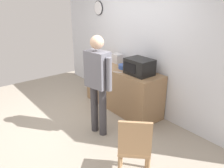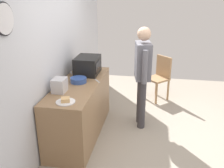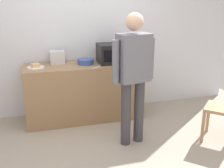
{
  "view_description": "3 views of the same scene",
  "coord_description": "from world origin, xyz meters",
  "px_view_note": "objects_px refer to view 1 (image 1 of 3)",
  "views": [
    {
      "loc": [
        3.33,
        -1.76,
        2.3
      ],
      "look_at": [
        0.19,
        0.73,
        0.75
      ],
      "focal_mm": 36.98,
      "sensor_mm": 36.0,
      "label": 1
    },
    {
      "loc": [
        -3.65,
        0.07,
        2.29
      ],
      "look_at": [
        0.29,
        0.76,
        0.78
      ],
      "focal_mm": 40.83,
      "sensor_mm": 36.0,
      "label": 2
    },
    {
      "loc": [
        -0.76,
        -2.9,
        1.91
      ],
      "look_at": [
        0.27,
        0.79,
        0.68
      ],
      "focal_mm": 44.25,
      "sensor_mm": 36.0,
      "label": 3
    }
  ],
  "objects_px": {
    "microwave": "(139,67)",
    "wooden_chair": "(135,147)",
    "toaster": "(117,58)",
    "person_standing": "(98,79)",
    "fork_utensil": "(117,72)",
    "spoon_utensil": "(150,71)",
    "sandwich_plate": "(101,60)",
    "salad_bowl": "(125,67)"
  },
  "relations": [
    {
      "from": "microwave",
      "to": "wooden_chair",
      "type": "distance_m",
      "value": 1.82
    },
    {
      "from": "wooden_chair",
      "to": "toaster",
      "type": "bearing_deg",
      "value": 145.4
    },
    {
      "from": "person_standing",
      "to": "fork_utensil",
      "type": "bearing_deg",
      "value": 115.49
    },
    {
      "from": "spoon_utensil",
      "to": "person_standing",
      "type": "xyz_separation_m",
      "value": [
        -0.01,
        -1.24,
        0.11
      ]
    },
    {
      "from": "sandwich_plate",
      "to": "fork_utensil",
      "type": "bearing_deg",
      "value": -14.59
    },
    {
      "from": "fork_utensil",
      "to": "person_standing",
      "type": "bearing_deg",
      "value": -64.51
    },
    {
      "from": "fork_utensil",
      "to": "salad_bowl",
      "type": "bearing_deg",
      "value": 111.09
    },
    {
      "from": "toaster",
      "to": "person_standing",
      "type": "bearing_deg",
      "value": -52.65
    },
    {
      "from": "salad_bowl",
      "to": "toaster",
      "type": "relative_size",
      "value": 1.16
    },
    {
      "from": "sandwich_plate",
      "to": "toaster",
      "type": "height_order",
      "value": "toaster"
    },
    {
      "from": "fork_utensil",
      "to": "wooden_chair",
      "type": "distance_m",
      "value": 1.89
    },
    {
      "from": "salad_bowl",
      "to": "toaster",
      "type": "bearing_deg",
      "value": 160.33
    },
    {
      "from": "spoon_utensil",
      "to": "toaster",
      "type": "bearing_deg",
      "value": -171.93
    },
    {
      "from": "sandwich_plate",
      "to": "wooden_chair",
      "type": "distance_m",
      "value": 2.74
    },
    {
      "from": "person_standing",
      "to": "spoon_utensil",
      "type": "bearing_deg",
      "value": 89.7
    },
    {
      "from": "salad_bowl",
      "to": "spoon_utensil",
      "type": "xyz_separation_m",
      "value": [
        0.45,
        0.27,
        -0.04
      ]
    },
    {
      "from": "salad_bowl",
      "to": "toaster",
      "type": "xyz_separation_m",
      "value": [
        -0.42,
        0.15,
        0.06
      ]
    },
    {
      "from": "microwave",
      "to": "salad_bowl",
      "type": "relative_size",
      "value": 1.96
    },
    {
      "from": "microwave",
      "to": "wooden_chair",
      "type": "bearing_deg",
      "value": -45.99
    },
    {
      "from": "sandwich_plate",
      "to": "spoon_utensil",
      "type": "bearing_deg",
      "value": 15.23
    },
    {
      "from": "salad_bowl",
      "to": "spoon_utensil",
      "type": "relative_size",
      "value": 1.5
    },
    {
      "from": "salad_bowl",
      "to": "toaster",
      "type": "height_order",
      "value": "toaster"
    },
    {
      "from": "salad_bowl",
      "to": "person_standing",
      "type": "bearing_deg",
      "value": -65.74
    },
    {
      "from": "salad_bowl",
      "to": "toaster",
      "type": "distance_m",
      "value": 0.45
    },
    {
      "from": "toaster",
      "to": "fork_utensil",
      "type": "distance_m",
      "value": 0.68
    },
    {
      "from": "spoon_utensil",
      "to": "wooden_chair",
      "type": "relative_size",
      "value": 0.18
    },
    {
      "from": "spoon_utensil",
      "to": "microwave",
      "type": "bearing_deg",
      "value": -89.13
    },
    {
      "from": "spoon_utensil",
      "to": "wooden_chair",
      "type": "bearing_deg",
      "value": -52.01
    },
    {
      "from": "salad_bowl",
      "to": "person_standing",
      "type": "distance_m",
      "value": 1.07
    },
    {
      "from": "toaster",
      "to": "spoon_utensil",
      "type": "height_order",
      "value": "toaster"
    },
    {
      "from": "wooden_chair",
      "to": "sandwich_plate",
      "type": "bearing_deg",
      "value": 152.98
    },
    {
      "from": "fork_utensil",
      "to": "person_standing",
      "type": "xyz_separation_m",
      "value": [
        0.33,
        -0.69,
        0.11
      ]
    },
    {
      "from": "salad_bowl",
      "to": "fork_utensil",
      "type": "height_order",
      "value": "salad_bowl"
    },
    {
      "from": "spoon_utensil",
      "to": "salad_bowl",
      "type": "bearing_deg",
      "value": -148.59
    },
    {
      "from": "microwave",
      "to": "person_standing",
      "type": "bearing_deg",
      "value": -90.68
    },
    {
      "from": "salad_bowl",
      "to": "wooden_chair",
      "type": "height_order",
      "value": "salad_bowl"
    },
    {
      "from": "toaster",
      "to": "spoon_utensil",
      "type": "xyz_separation_m",
      "value": [
        0.86,
        0.12,
        -0.1
      ]
    },
    {
      "from": "microwave",
      "to": "fork_utensil",
      "type": "xyz_separation_m",
      "value": [
        -0.34,
        -0.25,
        -0.15
      ]
    },
    {
      "from": "toaster",
      "to": "wooden_chair",
      "type": "xyz_separation_m",
      "value": [
        2.08,
        -1.43,
        -0.47
      ]
    },
    {
      "from": "sandwich_plate",
      "to": "salad_bowl",
      "type": "relative_size",
      "value": 0.99
    },
    {
      "from": "fork_utensil",
      "to": "microwave",
      "type": "bearing_deg",
      "value": 35.77
    },
    {
      "from": "sandwich_plate",
      "to": "person_standing",
      "type": "xyz_separation_m",
      "value": [
        1.19,
        -0.92,
        0.09
      ]
    }
  ]
}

